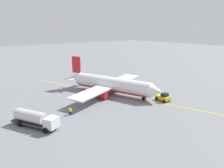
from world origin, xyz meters
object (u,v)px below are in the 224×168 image
(refueling_worker, at_px, (70,111))
(safety_cone_nose, at_px, (157,98))
(fuel_tanker, at_px, (35,118))
(airplane, at_px, (111,84))
(pushback_tug, at_px, (163,97))

(refueling_worker, bearing_deg, safety_cone_nose, 78.64)
(refueling_worker, xyz_separation_m, safety_cone_nose, (4.70, 23.38, -0.53))
(refueling_worker, relative_size, safety_cone_nose, 2.96)
(fuel_tanker, relative_size, refueling_worker, 5.92)
(airplane, distance_m, safety_cone_nose, 13.53)
(pushback_tug, bearing_deg, airplane, -151.15)
(fuel_tanker, height_order, refueling_worker, fuel_tanker)
(pushback_tug, bearing_deg, fuel_tanker, -100.42)
(airplane, distance_m, refueling_worker, 17.47)
(refueling_worker, height_order, safety_cone_nose, refueling_worker)
(pushback_tug, distance_m, safety_cone_nose, 2.19)
(airplane, relative_size, fuel_tanker, 2.99)
(fuel_tanker, bearing_deg, airplane, 107.27)
(fuel_tanker, relative_size, pushback_tug, 2.76)
(pushback_tug, xyz_separation_m, refueling_worker, (-6.77, -23.39, -0.19))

